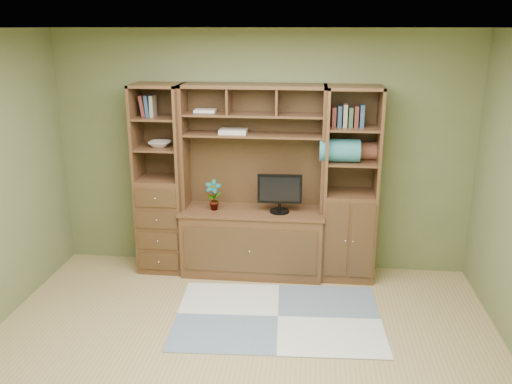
# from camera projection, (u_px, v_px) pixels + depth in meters

# --- Properties ---
(room) EXTENTS (4.60, 4.10, 2.64)m
(room) POSITION_uv_depth(u_px,v_px,m) (235.00, 214.00, 3.96)
(room) COLOR tan
(room) RESTS_ON ground
(center_hutch) EXTENTS (1.54, 0.53, 2.05)m
(center_hutch) POSITION_uv_depth(u_px,v_px,m) (252.00, 184.00, 5.70)
(center_hutch) COLOR #53331D
(center_hutch) RESTS_ON ground
(left_tower) EXTENTS (0.50, 0.45, 2.05)m
(left_tower) POSITION_uv_depth(u_px,v_px,m) (161.00, 180.00, 5.84)
(left_tower) COLOR #53331D
(left_tower) RESTS_ON ground
(right_tower) EXTENTS (0.55, 0.45, 2.05)m
(right_tower) POSITION_uv_depth(u_px,v_px,m) (350.00, 186.00, 5.63)
(right_tower) COLOR #53331D
(right_tower) RESTS_ON ground
(rug) EXTENTS (1.98, 1.37, 0.01)m
(rug) POSITION_uv_depth(u_px,v_px,m) (278.00, 317.00, 5.07)
(rug) COLOR #A2A7A7
(rug) RESTS_ON ground
(monitor) EXTENTS (0.47, 0.22, 0.57)m
(monitor) POSITION_uv_depth(u_px,v_px,m) (280.00, 186.00, 5.64)
(monitor) COLOR black
(monitor) RESTS_ON center_hutch
(orchid) EXTENTS (0.17, 0.12, 0.33)m
(orchid) POSITION_uv_depth(u_px,v_px,m) (213.00, 195.00, 5.74)
(orchid) COLOR #9B5934
(orchid) RESTS_ON center_hutch
(magazines) EXTENTS (0.28, 0.21, 0.04)m
(magazines) POSITION_uv_depth(u_px,v_px,m) (233.00, 131.00, 5.65)
(magazines) COLOR beige
(magazines) RESTS_ON center_hutch
(bowl) EXTENTS (0.23, 0.23, 0.06)m
(bowl) POSITION_uv_depth(u_px,v_px,m) (160.00, 144.00, 5.72)
(bowl) COLOR beige
(bowl) RESTS_ON left_tower
(blanket_teal) EXTENTS (0.41, 0.23, 0.23)m
(blanket_teal) POSITION_uv_depth(u_px,v_px,m) (340.00, 150.00, 5.48)
(blanket_teal) COLOR #2E727A
(blanket_teal) RESTS_ON right_tower
(blanket_red) EXTENTS (0.33, 0.18, 0.18)m
(blanket_red) POSITION_uv_depth(u_px,v_px,m) (366.00, 151.00, 5.59)
(blanket_red) COLOR brown
(blanket_red) RESTS_ON right_tower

